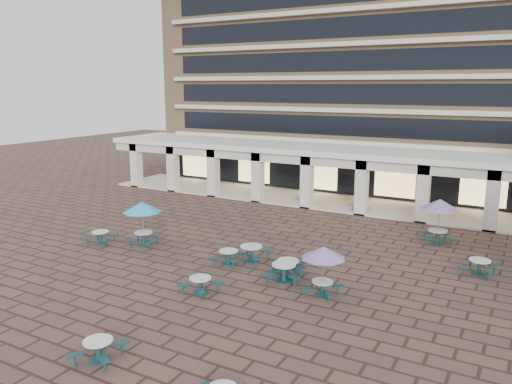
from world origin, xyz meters
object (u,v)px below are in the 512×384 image
Objects in this scene: picnic_table_2 at (200,284)px; picnic_table_1 at (98,348)px; planter_left at (303,200)px; planter_right at (360,205)px.

picnic_table_1 is at bearing -81.37° from picnic_table_2.
planter_left is at bearing 105.32° from picnic_table_2.
planter_left is at bearing 82.52° from picnic_table_1.
picnic_table_2 is (-0.26, 6.22, -0.00)m from picnic_table_1.
picnic_table_1 reaches higher than picnic_table_2.
picnic_table_2 is at bearing -95.54° from planter_right.
planter_right is at bearing 0.00° from planter_left.
planter_left is (-3.08, 23.76, 0.00)m from picnic_table_1.
picnic_table_1 is 23.96m from planter_left.
planter_left reaches higher than picnic_table_2.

